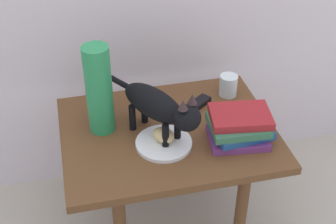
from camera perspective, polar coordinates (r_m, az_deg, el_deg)
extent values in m
plane|color=#B2A899|center=(2.06, 0.00, -13.22)|extent=(6.00, 6.00, 0.00)
cube|color=brown|center=(1.72, 0.00, -2.56)|extent=(0.76, 0.58, 0.03)
cylinder|color=brown|center=(1.79, 8.62, -12.10)|extent=(0.04, 0.04, 0.47)
cylinder|color=brown|center=(2.02, -7.50, -5.23)|extent=(0.04, 0.04, 0.47)
cylinder|color=brown|center=(2.09, 4.48, -3.44)|extent=(0.04, 0.04, 0.47)
cylinder|color=white|center=(1.64, -0.50, -3.74)|extent=(0.19, 0.19, 0.01)
ellipsoid|color=#E0BC7A|center=(1.62, -0.53, -2.77)|extent=(0.10, 0.10, 0.05)
cylinder|color=black|center=(1.63, 1.14, -2.03)|extent=(0.02, 0.02, 0.10)
cylinder|color=black|center=(1.60, -0.31, -3.00)|extent=(0.02, 0.02, 0.10)
cylinder|color=black|center=(1.72, -2.82, 0.21)|extent=(0.02, 0.02, 0.10)
cylinder|color=black|center=(1.69, -4.27, -0.66)|extent=(0.02, 0.02, 0.10)
ellipsoid|color=black|center=(1.61, -1.79, 1.08)|extent=(0.22, 0.27, 0.11)
sphere|color=black|center=(1.52, 2.31, -0.70)|extent=(0.09, 0.09, 0.09)
cone|color=#332224|center=(1.50, 2.92, 1.58)|extent=(0.03, 0.03, 0.03)
cone|color=#332224|center=(1.47, 1.81, 0.88)|extent=(0.03, 0.03, 0.03)
cylinder|color=black|center=(1.73, -6.58, 3.96)|extent=(0.11, 0.14, 0.02)
cube|color=#72337A|center=(1.67, 8.31, -3.03)|extent=(0.22, 0.17, 0.03)
cube|color=#1E4C8C|center=(1.66, 8.74, -2.17)|extent=(0.21, 0.16, 0.03)
cube|color=#336B4C|center=(1.64, 8.37, -1.53)|extent=(0.20, 0.17, 0.03)
cube|color=maroon|center=(1.64, 8.62, -0.52)|extent=(0.22, 0.17, 0.03)
cylinder|color=#288C51|center=(1.64, -8.22, 2.61)|extent=(0.09, 0.09, 0.33)
cylinder|color=silver|center=(1.88, 7.20, 3.17)|extent=(0.07, 0.07, 0.08)
cylinder|color=silver|center=(1.90, 7.15, 2.65)|extent=(0.06, 0.06, 0.04)
cube|color=black|center=(1.81, 3.24, 0.75)|extent=(0.15, 0.13, 0.02)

